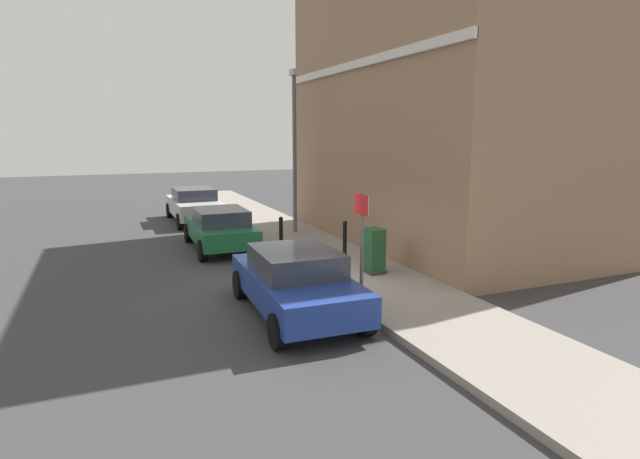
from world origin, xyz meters
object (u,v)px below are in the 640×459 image
(car_blue, at_px, (296,281))
(street_sign, at_px, (362,230))
(utility_cabinet, at_px, (374,252))
(car_silver, at_px, (195,204))
(car_green, at_px, (220,228))
(bollard_far_kerb, at_px, (281,232))
(lamppost, at_px, (295,144))
(bollard_near_cabinet, at_px, (345,237))

(car_blue, distance_m, street_sign, 1.81)
(utility_cabinet, bearing_deg, car_blue, -146.81)
(car_blue, relative_size, car_silver, 0.96)
(car_green, bearing_deg, street_sign, -165.01)
(car_blue, height_order, car_green, car_blue)
(bollard_far_kerb, bearing_deg, lamppost, 61.85)
(street_sign, relative_size, lamppost, 0.40)
(bollard_near_cabinet, distance_m, lamppost, 4.91)
(car_blue, bearing_deg, bollard_near_cabinet, -35.90)
(bollard_near_cabinet, bearing_deg, street_sign, -110.28)
(car_silver, bearing_deg, car_blue, 179.68)
(car_blue, relative_size, utility_cabinet, 3.62)
(utility_cabinet, bearing_deg, bollard_near_cabinet, 87.05)
(car_silver, height_order, utility_cabinet, car_silver)
(street_sign, bearing_deg, lamppost, 80.31)
(car_green, distance_m, bollard_near_cabinet, 4.22)
(utility_cabinet, xyz_separation_m, bollard_far_kerb, (-1.37, 3.40, 0.02))
(car_silver, bearing_deg, bollard_far_kerb, -168.97)
(car_blue, bearing_deg, utility_cabinet, -55.14)
(car_blue, distance_m, lamppost, 8.83)
(utility_cabinet, bearing_deg, car_green, 120.91)
(bollard_far_kerb, xyz_separation_m, lamppost, (1.45, 2.71, 2.60))
(bollard_near_cabinet, height_order, street_sign, street_sign)
(car_green, height_order, street_sign, street_sign)
(car_silver, bearing_deg, utility_cabinet, -165.44)
(car_green, relative_size, street_sign, 1.77)
(car_silver, relative_size, lamppost, 0.75)
(car_silver, distance_m, lamppost, 5.88)
(street_sign, bearing_deg, bollard_near_cabinet, 69.72)
(car_silver, height_order, street_sign, street_sign)
(lamppost, bearing_deg, car_silver, 123.01)
(bollard_far_kerb, xyz_separation_m, street_sign, (0.11, -5.12, 0.96))
(car_silver, distance_m, bollard_far_kerb, 7.30)
(car_blue, height_order, bollard_far_kerb, car_blue)
(car_blue, distance_m, car_silver, 12.38)
(bollard_near_cabinet, height_order, lamppost, lamppost)
(bollard_far_kerb, height_order, street_sign, street_sign)
(bollard_far_kerb, relative_size, street_sign, 0.45)
(bollard_far_kerb, bearing_deg, car_blue, -105.34)
(bollard_far_kerb, bearing_deg, bollard_near_cabinet, -44.82)
(lamppost, bearing_deg, bollard_far_kerb, -118.15)
(car_silver, bearing_deg, bollard_near_cabinet, -161.69)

